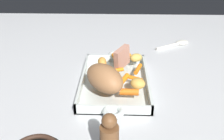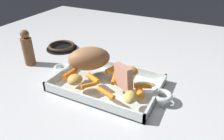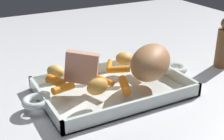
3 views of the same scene
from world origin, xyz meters
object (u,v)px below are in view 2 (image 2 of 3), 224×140
Objects in this scene: baby_carrot_center_right at (140,92)px; pepper_mill at (28,49)px; potato_golden_large at (75,80)px; roasting_dish at (107,84)px; baby_carrot_long at (106,93)px; baby_carrot_short at (93,78)px; baby_carrot_southwest at (70,74)px; roast_slice_thick at (123,77)px; baby_carrot_northeast at (143,85)px; baby_carrot_northwest at (114,78)px; pork_roast at (89,59)px; baby_carrot_center_left at (115,69)px; potato_corner at (130,97)px; potato_whole at (130,71)px; stove_burner_rear at (62,47)px; baby_carrot_southeast at (89,85)px.

baby_carrot_center_right is 0.30× the size of pepper_mill.
pepper_mill is at bearing 164.03° from potato_golden_large.
roasting_dish is 6.81× the size of baby_carrot_long.
baby_carrot_southwest is at bearing -170.33° from baby_carrot_short.
baby_carrot_northeast is (0.06, 0.03, -0.03)m from roast_slice_thick.
baby_carrot_northwest is (-0.05, 0.03, -0.03)m from roast_slice_thick.
pork_roast is 1.97× the size of roast_slice_thick.
baby_carrot_long is 1.34× the size of potato_golden_large.
pepper_mill is (-0.52, 0.00, 0.03)m from baby_carrot_northeast.
baby_carrot_center_left reaches higher than roasting_dish.
potato_golden_large is at bearing 178.67° from potato_corner.
baby_carrot_short is at bearing -112.73° from baby_carrot_center_left.
baby_carrot_short is at bearing -6.69° from pepper_mill.
pepper_mill is at bearing -174.62° from pork_roast.
baby_carrot_long is at bearing -12.58° from pepper_mill.
potato_corner reaches higher than baby_carrot_southwest.
potato_corner is at bearing -17.37° from baby_carrot_short.
roasting_dish is at bearing -19.40° from pork_roast.
baby_carrot_northwest is at bearing 1.91° from roasting_dish.
potato_corner is 0.34× the size of pepper_mill.
baby_carrot_northwest is at bearing 99.03° from baby_carrot_long.
baby_carrot_northwest is 1.29× the size of potato_golden_large.
baby_carrot_northwest is at bearing -128.38° from potato_whole.
potato_corner is 0.56m from stove_burner_rear.
potato_corner is (0.16, -0.05, 0.01)m from baby_carrot_short.
stove_burner_rear is at bearing 158.68° from baby_carrot_northeast.
pepper_mill is (-0.35, 0.08, 0.03)m from baby_carrot_southeast.
potato_whole is at bearing 6.65° from pork_roast.
roasting_dish is 0.12m from pork_roast.
potato_whole reaches higher than baby_carrot_northeast.
baby_carrot_southwest is at bearing -152.27° from potato_whole.
baby_carrot_northeast is 0.38× the size of stove_burner_rear.
stove_burner_rear is at bearing 153.31° from baby_carrot_northwest.
baby_carrot_long is (0.04, -0.15, -0.00)m from baby_carrot_center_left.
baby_carrot_center_right is at bearing -13.63° from roast_slice_thick.
baby_carrot_center_left is (-0.14, 0.10, -0.00)m from baby_carrot_center_right.
roast_slice_thick is 1.29× the size of baby_carrot_southwest.
baby_carrot_northwest is (-0.11, -0.00, -0.00)m from baby_carrot_northeast.
baby_carrot_southeast is (0.09, -0.03, -0.00)m from baby_carrot_southwest.
potato_corner reaches higher than baby_carrot_southeast.
potato_corner is at bearing -10.18° from pepper_mill.
stove_burner_rear is at bearing 161.24° from potato_whole.
potato_golden_large reaches higher than baby_carrot_northwest.
baby_carrot_southwest is 0.10m from baby_carrot_southeast.
baby_carrot_center_left is 1.34× the size of baby_carrot_southeast.
pork_roast is 2.97× the size of baby_carrot_southeast.
roast_slice_thick reaches higher than baby_carrot_southwest.
potato_corner is 0.35× the size of stove_burner_rear.
baby_carrot_northwest is at bearing -65.60° from baby_carrot_center_left.
pepper_mill is at bearing 169.82° from potato_corner.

